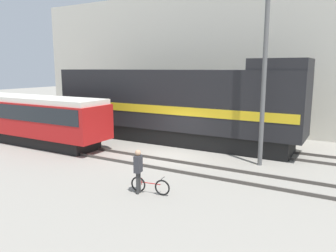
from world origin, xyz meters
TOP-DOWN VIEW (x-y plane):
  - ground_plane at (0.00, 0.00)m, footprint 120.00×120.00m
  - track_near at (0.00, -1.51)m, footprint 60.00×1.51m
  - track_far at (0.00, 3.31)m, footprint 60.00×1.51m
  - building_backdrop at (0.00, 11.35)m, footprint 35.84×6.00m
  - freight_locomotive at (-1.53, 3.31)m, footprint 16.40×3.04m
  - streetcar at (-9.90, -1.51)m, footprint 12.73×2.54m
  - bicycle at (2.03, -4.98)m, footprint 1.62×0.44m
  - person at (1.63, -5.19)m, footprint 0.27×0.39m
  - utility_pole_left at (4.74, 0.90)m, footprint 0.22×0.22m

SIDE VIEW (x-z plane):
  - ground_plane at x=0.00m, z-range 0.00..0.00m
  - track_near at x=0.00m, z-range 0.00..0.14m
  - track_far at x=0.00m, z-range 0.00..0.14m
  - bicycle at x=2.03m, z-range -0.03..0.65m
  - person at x=1.63m, z-range 0.19..1.92m
  - streetcar at x=-9.90m, z-range 0.21..3.23m
  - freight_locomotive at x=-1.53m, z-range -0.17..5.09m
  - utility_pole_left at x=4.74m, z-range 0.00..9.74m
  - building_backdrop at x=0.00m, z-range 0.00..10.55m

